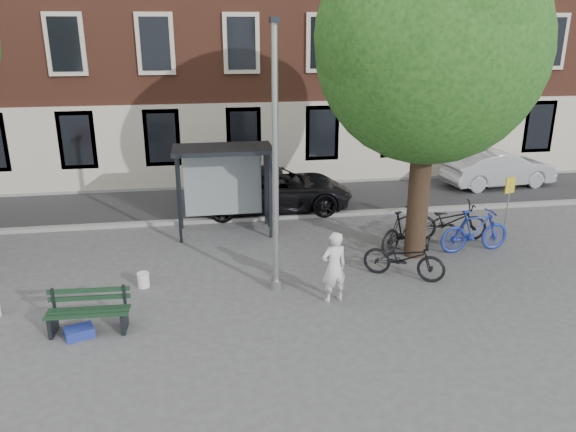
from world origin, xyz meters
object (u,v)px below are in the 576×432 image
(bike_b, at_px, (475,231))
(bike_a, at_px, (449,221))
(painter, at_px, (334,267))
(notice_sign, at_px, (509,196))
(lamppost, at_px, (275,176))
(bus_shelter, at_px, (236,169))
(bike_d, at_px, (404,230))
(car_silver, at_px, (498,168))
(bike_c, at_px, (404,258))
(car_dark, at_px, (275,189))
(bench, at_px, (89,313))

(bike_b, bearing_deg, bike_a, 15.88)
(painter, xyz_separation_m, notice_sign, (5.57, 2.59, 0.62))
(bike_b, distance_m, notice_sign, 1.41)
(lamppost, bearing_deg, bus_shelter, 98.43)
(painter, relative_size, bike_b, 0.83)
(bike_d, bearing_deg, lamppost, 81.70)
(bike_a, relative_size, notice_sign, 1.11)
(bike_b, bearing_deg, car_silver, -37.24)
(bike_c, height_order, car_silver, car_silver)
(car_dark, bearing_deg, bench, 146.71)
(bench, xyz_separation_m, car_dark, (4.81, 7.27, 0.33))
(notice_sign, bearing_deg, car_silver, 45.47)
(lamppost, relative_size, bike_c, 3.02)
(bench, relative_size, notice_sign, 0.84)
(car_dark, height_order, notice_sign, notice_sign)
(bike_d, height_order, car_dark, car_dark)
(bike_b, bearing_deg, notice_sign, -76.34)
(painter, relative_size, car_dark, 0.32)
(bench, bearing_deg, bike_c, 13.27)
(bus_shelter, distance_m, bench, 6.56)
(lamppost, distance_m, car_dark, 6.39)
(bike_b, relative_size, bike_c, 0.99)
(bus_shelter, height_order, car_dark, bus_shelter)
(bike_d, bearing_deg, bike_c, 125.76)
(lamppost, height_order, car_silver, lamppost)
(car_silver, bearing_deg, bike_b, 140.54)
(bike_c, bearing_deg, bike_d, 11.06)
(bike_a, distance_m, bike_c, 3.12)
(lamppost, distance_m, bench, 4.86)
(bike_c, bearing_deg, car_dark, 53.25)
(lamppost, bearing_deg, bike_b, 14.52)
(bench, distance_m, bike_a, 10.09)
(car_silver, bearing_deg, bike_d, 127.76)
(bike_a, bearing_deg, bench, 120.77)
(notice_sign, bearing_deg, car_dark, 127.35)
(bike_b, relative_size, car_dark, 0.39)
(lamppost, relative_size, bike_b, 3.04)
(bike_c, distance_m, bike_d, 1.83)
(car_silver, bearing_deg, bus_shelter, 102.15)
(bus_shelter, xyz_separation_m, car_dark, (1.39, 1.89, -1.20))
(lamppost, relative_size, bike_d, 3.08)
(bench, height_order, bike_b, bike_b)
(lamppost, distance_m, bike_a, 6.27)
(bike_b, height_order, car_dark, car_dark)
(bike_a, bearing_deg, car_dark, 61.25)
(bench, bearing_deg, car_silver, 34.84)
(lamppost, xyz_separation_m, notice_sign, (6.77, 1.82, -1.34))
(painter, bearing_deg, lamppost, -47.49)
(bench, xyz_separation_m, bike_b, (9.73, 2.75, 0.21))
(lamppost, relative_size, notice_sign, 3.08)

